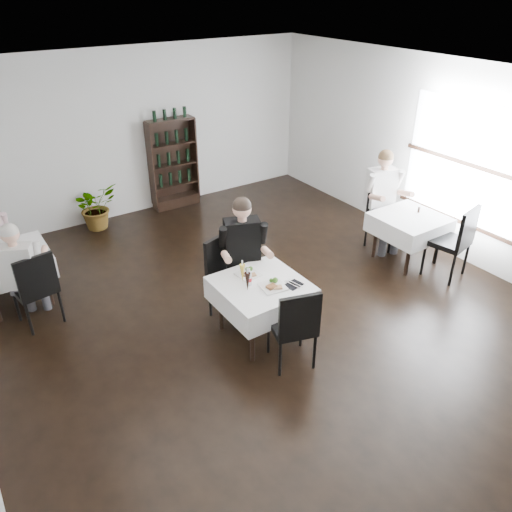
{
  "coord_description": "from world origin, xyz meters",
  "views": [
    {
      "loc": [
        -3.17,
        -4.2,
        4.03
      ],
      "look_at": [
        -0.24,
        0.2,
        1.03
      ],
      "focal_mm": 35.0,
      "sensor_mm": 36.0,
      "label": 1
    }
  ],
  "objects_px": {
    "main_table": "(261,293)",
    "potted_tree": "(96,207)",
    "wine_shelf": "(173,165)",
    "diner_main": "(244,249)"
  },
  "relations": [
    {
      "from": "potted_tree",
      "to": "diner_main",
      "type": "xyz_separation_m",
      "value": [
        0.83,
        -3.65,
        0.54
      ]
    },
    {
      "from": "wine_shelf",
      "to": "diner_main",
      "type": "xyz_separation_m",
      "value": [
        -0.79,
        -3.76,
        0.1
      ]
    },
    {
      "from": "main_table",
      "to": "potted_tree",
      "type": "xyz_separation_m",
      "value": [
        -0.72,
        4.2,
        -0.21
      ]
    },
    {
      "from": "main_table",
      "to": "potted_tree",
      "type": "relative_size",
      "value": 1.25
    },
    {
      "from": "main_table",
      "to": "potted_tree",
      "type": "bearing_deg",
      "value": 99.71
    },
    {
      "from": "wine_shelf",
      "to": "potted_tree",
      "type": "distance_m",
      "value": 1.68
    },
    {
      "from": "potted_tree",
      "to": "diner_main",
      "type": "bearing_deg",
      "value": -77.25
    },
    {
      "from": "main_table",
      "to": "potted_tree",
      "type": "height_order",
      "value": "potted_tree"
    },
    {
      "from": "diner_main",
      "to": "main_table",
      "type": "bearing_deg",
      "value": -100.97
    },
    {
      "from": "wine_shelf",
      "to": "diner_main",
      "type": "relative_size",
      "value": 1.07
    }
  ]
}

